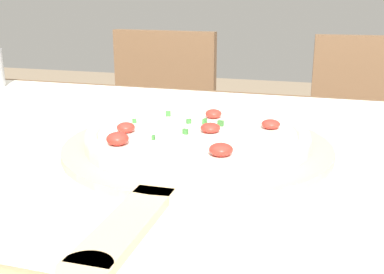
{
  "coord_description": "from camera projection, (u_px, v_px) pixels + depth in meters",
  "views": [
    {
      "loc": [
        0.22,
        -0.63,
        1.02
      ],
      "look_at": [
        0.03,
        0.01,
        0.81
      ],
      "focal_mm": 45.0,
      "sensor_mm": 36.0,
      "label": 1
    }
  ],
  "objects": [
    {
      "name": "chair_right",
      "position": [
        369.0,
        157.0,
        1.53
      ],
      "size": [
        0.42,
        0.42,
        0.88
      ],
      "rotation": [
        0.0,
        0.0,
        0.06
      ],
      "color": "brown",
      "rests_on": "ground_plane"
    },
    {
      "name": "chair_left",
      "position": [
        156.0,
        139.0,
        1.72
      ],
      "size": [
        0.41,
        0.41,
        0.88
      ],
      "rotation": [
        0.0,
        0.0,
        -0.03
      ],
      "color": "brown",
      "rests_on": "ground_plane"
    },
    {
      "name": "pizza",
      "position": [
        197.0,
        135.0,
        0.73
      ],
      "size": [
        0.34,
        0.34,
        0.04
      ],
      "color": "beige",
      "rests_on": "pizza_peel"
    },
    {
      "name": "towel_cloth",
      "position": [
        169.0,
        159.0,
        0.71
      ],
      "size": [
        1.41,
        0.97,
        0.0
      ],
      "color": "white",
      "rests_on": "dining_table"
    },
    {
      "name": "dining_table",
      "position": [
        170.0,
        219.0,
        0.74
      ],
      "size": [
        1.49,
        1.05,
        0.78
      ],
      "color": "brown",
      "rests_on": "ground_plane"
    },
    {
      "name": "pizza_peel",
      "position": [
        194.0,
        150.0,
        0.72
      ],
      "size": [
        0.41,
        0.59,
        0.01
      ],
      "color": "#D6B784",
      "rests_on": "towel_cloth"
    }
  ]
}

